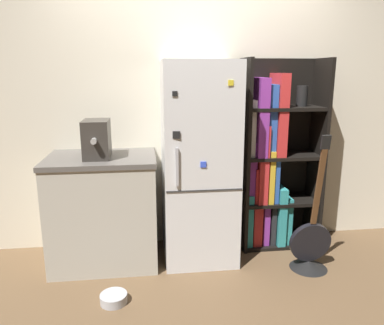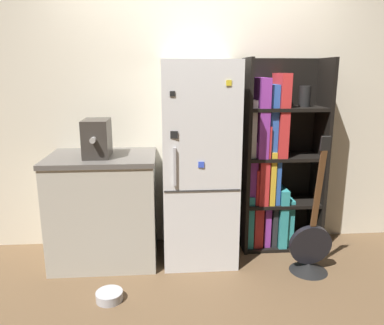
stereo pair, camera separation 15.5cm
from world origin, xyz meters
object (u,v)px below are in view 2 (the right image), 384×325
at_px(refrigerator, 199,163).
at_px(bookshelf, 272,165).
at_px(pet_bowl, 109,295).
at_px(guitar, 310,253).
at_px(espresso_machine, 97,138).

bearing_deg(refrigerator, bookshelf, 12.90).
height_order(refrigerator, pet_bowl, refrigerator).
relative_size(refrigerator, bookshelf, 0.99).
xyz_separation_m(guitar, pet_bowl, (-1.60, -0.29, -0.13)).
height_order(espresso_machine, pet_bowl, espresso_machine).
distance_m(bookshelf, espresso_machine, 1.57).
xyz_separation_m(refrigerator, bookshelf, (0.69, 0.16, -0.07)).
relative_size(bookshelf, espresso_machine, 4.87).
height_order(bookshelf, espresso_machine, bookshelf).
relative_size(refrigerator, espresso_machine, 4.80).
bearing_deg(pet_bowl, bookshelf, 30.29).
xyz_separation_m(bookshelf, espresso_machine, (-1.53, -0.21, 0.30)).
bearing_deg(refrigerator, guitar, -22.70).
xyz_separation_m(refrigerator, guitar, (0.89, -0.37, -0.69)).
bearing_deg(bookshelf, espresso_machine, -172.02).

